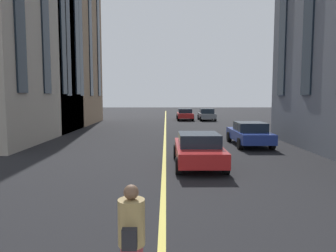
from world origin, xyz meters
The scene contains 7 objects.
lane_centre_line centered at (20.00, 0.00, 0.00)m, with size 80.00×0.16×0.01m.
car_blue_trailing centered at (16.67, -4.90, 0.70)m, with size 4.40×1.95×1.37m.
car_red_oncoming centered at (11.35, -1.40, 0.70)m, with size 4.40×1.95×1.37m.
car_red_parked_a centered at (36.31, -2.34, 0.70)m, with size 4.40×1.95×1.37m.
car_grey_far centered at (35.76, -4.90, 0.70)m, with size 3.90×1.89×1.40m.
pedestrian_near centered at (2.95, 0.40, 0.81)m, with size 0.50×0.38×1.63m.
building_left_far centered at (28.74, 12.28, 10.37)m, with size 14.86×9.68×20.73m.
Camera 1 is at (-1.28, -0.08, 2.84)m, focal length 33.47 mm.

